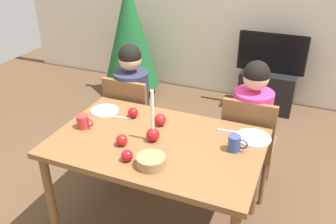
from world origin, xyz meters
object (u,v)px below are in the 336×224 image
at_px(person_right_child, 249,133).
at_px(candle_centerpiece, 153,131).
at_px(chair_left, 131,117).
at_px(mug_right, 235,143).
at_px(apple_near_candle, 133,113).
at_px(apple_by_right_mug, 160,120).
at_px(tv, 272,53).
at_px(dining_table, 157,151).
at_px(plate_right, 253,138).
at_px(apple_by_left_plate, 122,140).
at_px(plate_left, 105,111).
at_px(apple_far_edge, 127,156).
at_px(tv_stand, 267,90).
at_px(christmas_tree, 130,34).
at_px(chair_right, 248,141).
at_px(bowl_walnuts, 151,161).
at_px(person_left_child, 133,110).
at_px(mug_left, 83,122).

relative_size(person_right_child, candle_centerpiece, 3.18).
distance_m(chair_left, mug_right, 1.19).
distance_m(apple_near_candle, apple_by_right_mug, 0.24).
distance_m(tv, apple_by_right_mug, 2.16).
distance_m(dining_table, apple_by_right_mug, 0.25).
height_order(dining_table, chair_left, chair_left).
relative_size(plate_right, apple_by_left_plate, 3.08).
bearing_deg(apple_by_left_plate, chair_left, 114.37).
bearing_deg(plate_left, mug_right, -7.96).
bearing_deg(apple_by_right_mug, candle_centerpiece, -79.39).
distance_m(person_right_child, apple_far_edge, 1.11).
bearing_deg(apple_far_edge, tv, 78.74).
bearing_deg(apple_far_edge, tv_stand, 78.74).
bearing_deg(candle_centerpiece, christmas_tree, 121.59).
xyz_separation_m(candle_centerpiece, apple_near_candle, (-0.27, 0.24, -0.04)).
height_order(chair_right, apple_by_left_plate, chair_right).
relative_size(mug_right, bowl_walnuts, 0.73).
height_order(tv_stand, christmas_tree, christmas_tree).
relative_size(person_left_child, bowl_walnuts, 6.63).
distance_m(dining_table, tv, 2.34).
xyz_separation_m(plate_left, apple_by_left_plate, (0.36, -0.37, 0.03)).
xyz_separation_m(christmas_tree, apple_by_right_mug, (1.23, -1.85, -0.02)).
height_order(chair_left, tv, tv).
height_order(chair_right, apple_near_candle, chair_right).
relative_size(plate_right, bowl_walnuts, 1.34).
bearing_deg(apple_by_right_mug, chair_left, 138.73).
height_order(christmas_tree, mug_left, christmas_tree).
xyz_separation_m(chair_left, tv, (0.96, 1.69, 0.20)).
distance_m(person_right_child, candle_centerpiece, 0.88).
distance_m(plate_right, apple_near_candle, 0.89).
relative_size(tv_stand, apple_by_right_mug, 7.33).
height_order(dining_table, candle_centerpiece, candle_centerpiece).
distance_m(candle_centerpiece, apple_far_edge, 0.28).
relative_size(chair_left, mug_left, 6.88).
relative_size(chair_right, candle_centerpiece, 2.44).
height_order(chair_right, apple_far_edge, chair_right).
distance_m(tv, apple_near_candle, 2.20).
height_order(chair_right, mug_right, chair_right).
bearing_deg(apple_by_right_mug, person_right_child, 37.15).
distance_m(plate_left, mug_right, 1.06).
bearing_deg(bowl_walnuts, christmas_tree, 120.64).
height_order(christmas_tree, plate_right, christmas_tree).
bearing_deg(plate_left, apple_far_edge, -47.05).
relative_size(tv_stand, apple_far_edge, 8.72).
relative_size(tv, plate_left, 3.69).
bearing_deg(apple_far_edge, apple_by_right_mug, 88.74).
relative_size(chair_left, candle_centerpiece, 2.44).
xyz_separation_m(chair_left, tv_stand, (0.96, 1.69, -0.27)).
relative_size(chair_left, apple_near_candle, 11.59).
bearing_deg(christmas_tree, apple_by_right_mug, -56.45).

